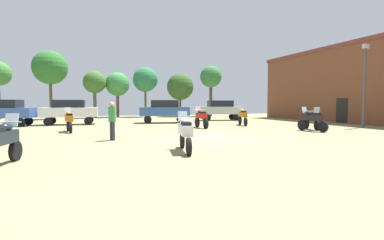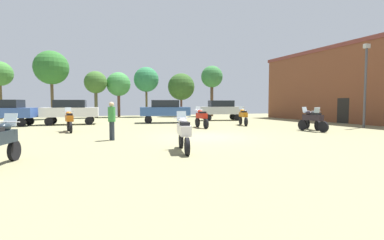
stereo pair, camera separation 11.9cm
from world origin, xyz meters
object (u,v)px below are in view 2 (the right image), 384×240
at_px(car_4, 221,109).
at_px(tree_2, 181,87).
at_px(tree_3, 146,80).
at_px(tree_8, 212,77).
at_px(motorcycle_2, 243,116).
at_px(motorcycle_4, 201,117).
at_px(tree_1, 96,83).
at_px(motorcycle_9, 69,120).
at_px(tree_4, 119,84).
at_px(tree_7, 0,74).
at_px(brick_building, 366,84).
at_px(lamp_post, 365,81).
at_px(car_2, 70,110).
at_px(car_1, 165,110).
at_px(car_3, 4,111).
at_px(person_1, 112,118).
at_px(motorcycle_1, 312,119).
at_px(tree_6, 51,68).
at_px(motorcycle_10, 312,119).
at_px(motorcycle_3, 184,132).

bearing_deg(car_4, tree_2, 19.17).
relative_size(tree_3, tree_8, 0.95).
bearing_deg(motorcycle_2, motorcycle_4, -151.19).
bearing_deg(tree_1, motorcycle_9, -96.46).
xyz_separation_m(tree_4, tree_7, (-12.29, -0.53, 0.79)).
height_order(brick_building, car_4, brick_building).
height_order(tree_4, tree_8, tree_8).
bearing_deg(lamp_post, car_2, 152.43).
height_order(car_2, tree_2, tree_2).
relative_size(car_1, lamp_post, 0.78).
height_order(motorcycle_2, tree_8, tree_8).
height_order(car_1, car_3, same).
height_order(person_1, lamp_post, lamp_post).
distance_m(motorcycle_1, tree_6, 26.47).
xyz_separation_m(motorcycle_10, tree_6, (-17.62, 19.02, 4.79)).
distance_m(motorcycle_1, person_1, 12.00).
distance_m(motorcycle_4, tree_4, 18.07).
relative_size(car_3, tree_3, 0.73).
bearing_deg(tree_4, motorcycle_1, -66.27).
xyz_separation_m(car_3, tree_2, (17.26, 9.98, 2.68)).
height_order(motorcycle_3, tree_4, tree_4).
xyz_separation_m(brick_building, tree_4, (-20.21, 17.11, 0.55)).
distance_m(brick_building, motorcycle_1, 11.94).
bearing_deg(tree_8, motorcycle_2, -104.58).
bearing_deg(motorcycle_9, tree_7, 105.96).
relative_size(tree_1, tree_6, 0.75).
xyz_separation_m(brick_building, tree_1, (-22.89, 16.40, 0.64)).
bearing_deg(car_3, car_2, -78.62).
bearing_deg(tree_7, tree_3, 0.46).
bearing_deg(car_1, motorcycle_2, -122.04).
xyz_separation_m(tree_1, tree_8, (14.38, -1.26, 0.98)).
xyz_separation_m(motorcycle_4, tree_6, (-11.21, 15.33, 4.77)).
height_order(motorcycle_2, tree_6, tree_6).
relative_size(motorcycle_1, motorcycle_10, 1.08).
bearing_deg(tree_1, brick_building, -35.63).
xyz_separation_m(tree_2, lamp_post, (7.09, -20.26, -0.52)).
relative_size(motorcycle_9, car_4, 0.46).
distance_m(motorcycle_2, lamp_post, 8.86).
height_order(motorcycle_4, person_1, person_1).
relative_size(brick_building, car_3, 4.69).
xyz_separation_m(motorcycle_3, lamp_post, (15.08, 4.80, 2.61)).
distance_m(motorcycle_3, tree_8, 27.12).
relative_size(car_2, car_4, 0.97).
bearing_deg(motorcycle_10, motorcycle_1, 64.22).
distance_m(motorcycle_2, tree_7, 26.02).
xyz_separation_m(motorcycle_2, car_3, (-17.39, 5.46, 0.43)).
bearing_deg(brick_building, motorcycle_1, -155.81).
bearing_deg(car_3, motorcycle_4, -104.54).
distance_m(car_1, lamp_post, 15.55).
bearing_deg(car_1, tree_2, -13.72).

